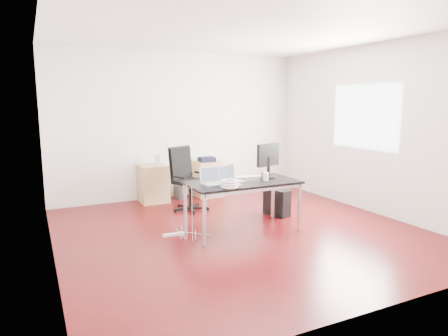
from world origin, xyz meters
name	(u,v)px	position (x,y,z in m)	size (l,w,h in m)	color
room_shell	(243,135)	(0.04, 0.00, 1.40)	(5.00, 5.00, 5.00)	#3D0609
desk	(242,185)	(0.04, 0.02, 0.68)	(1.60, 0.80, 0.73)	black
office_chair	(187,175)	(-0.27, 1.47, 0.61)	(0.63, 0.65, 1.08)	black
filing_cabinet_left	(153,184)	(-0.65, 2.23, 0.35)	(0.50, 0.50, 0.70)	#A27B51
filing_cabinet_right	(208,179)	(0.46, 2.23, 0.35)	(0.50, 0.50, 0.70)	#A27B51
pc_tower	(277,202)	(0.94, 0.48, 0.22)	(0.20, 0.45, 0.44)	black
wastebasket	(180,192)	(-0.13, 2.25, 0.14)	(0.24, 0.24, 0.28)	black
power_strip	(174,235)	(-0.94, 0.24, 0.02)	(0.30, 0.06, 0.04)	white
laptop_left	(213,180)	(-0.41, 0.05, 0.79)	(0.34, 0.27, 0.23)	silver
laptop_right	(230,178)	(-0.13, 0.09, 0.79)	(0.39, 0.34, 0.23)	silver
monitor	(268,159)	(0.55, 0.15, 1.01)	(0.45, 0.26, 0.51)	black
keyboard	(248,177)	(0.26, 0.25, 0.74)	(0.44, 0.14, 0.02)	white
cup_white	(266,176)	(0.38, -0.06, 0.79)	(0.08, 0.08, 0.12)	white
cup_brown	(264,175)	(0.42, 0.06, 0.78)	(0.08, 0.08, 0.10)	brown
cable_coil	(229,184)	(-0.32, -0.27, 0.78)	(0.24, 0.24, 0.11)	white
power_adapter	(238,185)	(-0.17, -0.22, 0.74)	(0.07, 0.07, 0.03)	white
speaker	(157,160)	(-0.55, 2.25, 0.79)	(0.09, 0.08, 0.18)	#9E9E9E
navy_garment	(207,159)	(0.42, 2.18, 0.74)	(0.30, 0.24, 0.09)	black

